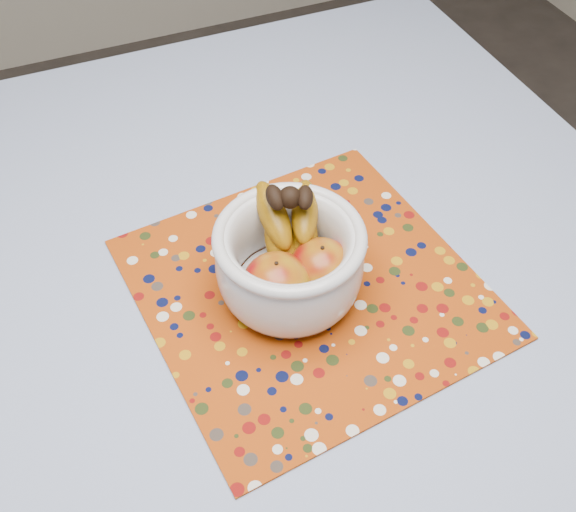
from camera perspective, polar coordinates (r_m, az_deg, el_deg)
The scene contains 4 objects.
table at distance 0.97m, azimuth -4.19°, elevation -7.44°, with size 1.20×1.20×0.75m.
tablecloth at distance 0.90m, azimuth -4.47°, elevation -4.52°, with size 1.32×1.32×0.01m, color #6374A6.
placemat at distance 0.91m, azimuth 1.73°, elevation -2.67°, with size 0.43×0.43×0.00m, color #983608.
fruit_bowl at distance 0.86m, azimuth 0.40°, elevation 0.15°, with size 0.20×0.20×0.15m.
Camera 1 is at (-0.14, -0.53, 1.47)m, focal length 42.00 mm.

